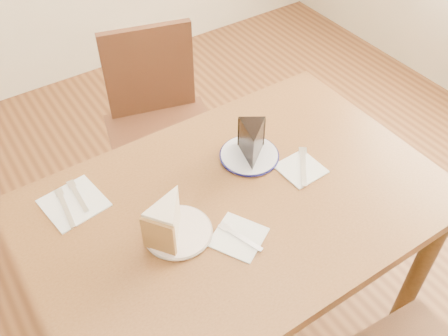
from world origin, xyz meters
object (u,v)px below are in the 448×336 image
table (237,222)px  chocolate_cake (252,145)px  chair_far (161,127)px  plate_navy (249,155)px  carrot_cake (170,218)px  plate_cream (178,232)px

table → chocolate_cake: bearing=41.1°
chair_far → chocolate_cake: size_ratio=7.62×
plate_navy → carrot_cake: 0.38m
table → plate_navy: plate_navy is taller
chocolate_cake → table: bearing=74.4°
chocolate_cake → chair_far: bearing=-53.7°
plate_cream → plate_navy: bearing=22.4°
carrot_cake → plate_cream: bearing=22.6°
plate_navy → table: bearing=-135.9°
plate_cream → carrot_cake: carrot_cake is taller
table → plate_cream: (-0.20, -0.01, 0.10)m
chair_far → plate_cream: size_ratio=4.86×
plate_cream → chocolate_cake: bearing=20.3°
carrot_cake → chocolate_cake: carrot_cake is taller
table → chocolate_cake: size_ratio=10.40×
plate_cream → chocolate_cake: 0.36m
table → carrot_cake: (-0.22, 0.00, 0.16)m
table → chair_far: (0.10, 0.70, -0.16)m
chair_far → plate_cream: (-0.31, -0.71, 0.27)m
plate_navy → chair_far: bearing=93.3°
chair_far → plate_cream: bearing=81.7°
table → plate_cream: 0.23m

